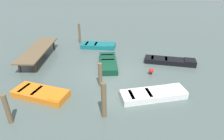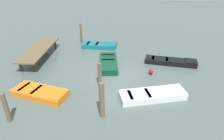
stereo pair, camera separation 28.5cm
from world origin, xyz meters
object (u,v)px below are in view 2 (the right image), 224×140
(mooring_piling_mid_left, at_px, (102,100))
(dock_segment, at_px, (39,49))
(rowboat_black, at_px, (171,61))
(rowboat_dark_green, at_px, (108,63))
(mooring_piling_mid_right, at_px, (81,33))
(rowboat_teal, at_px, (100,45))
(mooring_piling_center, at_px, (6,108))
(rowboat_orange, at_px, (41,93))
(marker_buoy, at_px, (151,71))
(mooring_piling_near_left, at_px, (100,75))
(rowboat_white, at_px, (153,95))

(mooring_piling_mid_left, bearing_deg, dock_segment, 45.84)
(rowboat_black, bearing_deg, rowboat_dark_green, -163.28)
(mooring_piling_mid_right, relative_size, mooring_piling_mid_left, 1.01)
(dock_segment, height_order, mooring_piling_mid_left, mooring_piling_mid_left)
(rowboat_dark_green, bearing_deg, mooring_piling_mid_right, -153.83)
(rowboat_black, height_order, rowboat_teal, same)
(rowboat_teal, distance_m, mooring_piling_center, 11.50)
(rowboat_orange, distance_m, mooring_piling_mid_right, 9.90)
(mooring_piling_mid_right, bearing_deg, mooring_piling_mid_left, -158.33)
(rowboat_dark_green, bearing_deg, rowboat_black, 91.25)
(rowboat_dark_green, relative_size, marker_buoy, 8.09)
(rowboat_orange, height_order, mooring_piling_mid_right, mooring_piling_mid_right)
(rowboat_teal, height_order, mooring_piling_mid_left, mooring_piling_mid_left)
(rowboat_dark_green, distance_m, mooring_piling_mid_left, 6.27)
(dock_segment, height_order, mooring_piling_near_left, mooring_piling_near_left)
(rowboat_teal, xyz_separation_m, mooring_piling_near_left, (-7.05, -1.48, 0.62))
(marker_buoy, bearing_deg, mooring_piling_mid_right, 49.64)
(rowboat_orange, bearing_deg, rowboat_dark_green, 65.78)
(rowboat_black, relative_size, rowboat_teal, 1.25)
(rowboat_orange, relative_size, rowboat_dark_green, 0.95)
(rowboat_teal, relative_size, mooring_piling_center, 1.96)
(rowboat_black, bearing_deg, mooring_piling_center, -132.72)
(rowboat_white, height_order, mooring_piling_mid_left, mooring_piling_mid_left)
(dock_segment, xyz_separation_m, marker_buoy, (-1.63, -9.63, -0.56))
(rowboat_dark_green, relative_size, mooring_piling_near_left, 2.33)
(rowboat_dark_green, xyz_separation_m, marker_buoy, (-1.10, -3.43, 0.07))
(rowboat_teal, xyz_separation_m, marker_buoy, (-5.04, -4.96, 0.07))
(rowboat_teal, relative_size, marker_buoy, 7.02)
(dock_segment, xyz_separation_m, rowboat_orange, (-5.39, -2.72, -0.63))
(mooring_piling_mid_right, bearing_deg, marker_buoy, -130.36)
(rowboat_white, bearing_deg, mooring_piling_mid_right, 109.70)
(rowboat_white, bearing_deg, dock_segment, 135.84)
(mooring_piling_mid_left, distance_m, mooring_piling_near_left, 3.16)
(rowboat_white, xyz_separation_m, mooring_piling_mid_right, (9.04, 7.19, 0.83))
(mooring_piling_center, relative_size, mooring_piling_near_left, 1.03)
(mooring_piling_mid_left, relative_size, mooring_piling_near_left, 1.25)
(mooring_piling_near_left, bearing_deg, rowboat_black, -50.97)
(rowboat_white, relative_size, mooring_piling_mid_left, 2.02)
(marker_buoy, bearing_deg, rowboat_black, -37.73)
(rowboat_black, bearing_deg, rowboat_white, -103.12)
(dock_segment, xyz_separation_m, mooring_piling_center, (-7.80, -2.19, 0.01))
(mooring_piling_mid_right, xyz_separation_m, mooring_piling_near_left, (-8.10, -3.68, -0.22))
(rowboat_black, bearing_deg, dock_segment, -172.39)
(rowboat_black, bearing_deg, mooring_piling_mid_right, 160.97)
(rowboat_orange, height_order, rowboat_white, same)
(rowboat_dark_green, bearing_deg, rowboat_orange, -46.19)
(rowboat_black, height_order, mooring_piling_mid_right, mooring_piling_mid_right)
(rowboat_orange, relative_size, rowboat_black, 0.88)
(rowboat_black, height_order, mooring_piling_mid_left, mooring_piling_mid_left)
(mooring_piling_mid_left, bearing_deg, rowboat_orange, 72.63)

